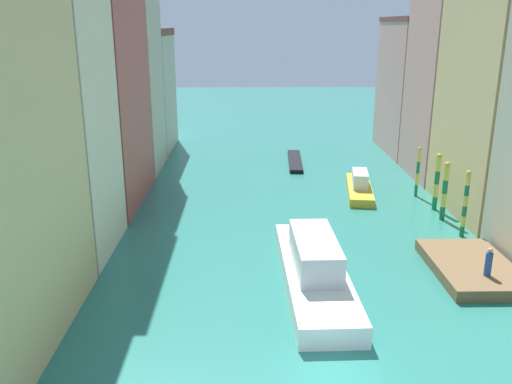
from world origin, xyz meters
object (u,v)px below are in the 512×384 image
at_px(gondola_black, 295,161).
at_px(person_on_dock, 489,263).
at_px(mooring_pole_0, 465,203).
at_px(mooring_pole_1, 445,190).
at_px(motorboat_0, 360,186).
at_px(waterfront_dock, 472,267).
at_px(vaporetto_white, 314,268).
at_px(mooring_pole_2, 437,181).
at_px(mooring_pole_3, 418,171).

bearing_deg(gondola_black, person_on_dock, -73.82).
relative_size(mooring_pole_0, gondola_black, 0.53).
xyz_separation_m(mooring_pole_1, motorboat_0, (-4.58, 6.24, -1.55)).
relative_size(gondola_black, motorboat_0, 1.07).
xyz_separation_m(mooring_pole_1, gondola_black, (-8.94, 16.36, -1.96)).
distance_m(gondola_black, motorboat_0, 11.03).
relative_size(waterfront_dock, motorboat_0, 0.87).
xyz_separation_m(mooring_pole_0, gondola_black, (-9.13, 19.50, -2.07)).
distance_m(waterfront_dock, vaporetto_white, 8.97).
bearing_deg(vaporetto_white, motorboat_0, 70.58).
bearing_deg(mooring_pole_2, vaporetto_white, -131.13).
bearing_deg(mooring_pole_3, motorboat_0, 169.15).
height_order(mooring_pole_0, mooring_pole_1, mooring_pole_0).
xyz_separation_m(waterfront_dock, mooring_pole_1, (1.34, 8.53, 1.82)).
relative_size(person_on_dock, mooring_pole_1, 0.37).
bearing_deg(vaporetto_white, person_on_dock, -2.76).
bearing_deg(person_on_dock, waterfront_dock, 93.68).
xyz_separation_m(person_on_dock, motorboat_0, (-3.34, 16.40, -0.76)).
distance_m(person_on_dock, vaporetto_white, 8.99).
xyz_separation_m(mooring_pole_0, motorboat_0, (-4.77, 9.38, -1.65)).
distance_m(person_on_dock, mooring_pole_2, 12.45).
distance_m(waterfront_dock, person_on_dock, 1.94).
distance_m(mooring_pole_1, motorboat_0, 7.89).
relative_size(vaporetto_white, motorboat_0, 1.58).
xyz_separation_m(gondola_black, motorboat_0, (4.36, -10.12, 0.41)).
bearing_deg(mooring_pole_3, person_on_dock, -93.76).
height_order(mooring_pole_1, mooring_pole_2, mooring_pole_2).
bearing_deg(mooring_pole_2, gondola_black, 122.75).
bearing_deg(gondola_black, mooring_pole_1, -61.36).
bearing_deg(mooring_pole_1, gondola_black, 118.64).
relative_size(mooring_pole_1, motorboat_0, 0.54).
bearing_deg(mooring_pole_0, mooring_pole_3, 92.76).
bearing_deg(mooring_pole_0, waterfront_dock, -105.95).
relative_size(mooring_pole_0, mooring_pole_1, 1.06).
distance_m(waterfront_dock, mooring_pole_1, 8.82).
relative_size(waterfront_dock, mooring_pole_3, 1.69).
relative_size(mooring_pole_0, mooring_pole_2, 1.04).
distance_m(person_on_dock, mooring_pole_0, 7.22).
xyz_separation_m(waterfront_dock, person_on_dock, (0.11, -1.63, 1.04)).
distance_m(waterfront_dock, mooring_pole_3, 14.08).
bearing_deg(mooring_pole_3, mooring_pole_2, -82.86).
xyz_separation_m(waterfront_dock, mooring_pole_3, (1.13, 13.93, 1.72)).
distance_m(mooring_pole_3, vaporetto_white, 18.17).
bearing_deg(motorboat_0, mooring_pole_1, -53.73).
height_order(waterfront_dock, gondola_black, waterfront_dock).
height_order(mooring_pole_0, motorboat_0, mooring_pole_0).
height_order(gondola_black, motorboat_0, motorboat_0).
distance_m(mooring_pole_0, mooring_pole_3, 8.56).
bearing_deg(mooring_pole_1, vaporetto_white, -136.38).
distance_m(mooring_pole_2, motorboat_0, 6.46).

